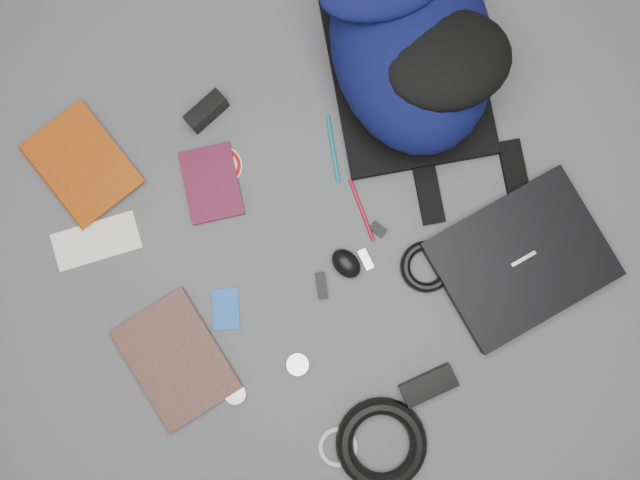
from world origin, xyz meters
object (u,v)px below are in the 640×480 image
compact_camera (206,111)px  mouse (346,263)px  laptop (521,259)px  dvd_case (212,183)px  backpack (412,45)px  comic_book (140,383)px  textbook_red (51,189)px  power_brick (428,385)px

compact_camera → mouse: compact_camera is taller
laptop → dvd_case: size_ratio=2.14×
backpack → dvd_case: backpack is taller
backpack → compact_camera: backpack is taller
comic_book → dvd_case: bearing=38.8°
backpack → compact_camera: bearing=-175.3°
backpack → dvd_case: 0.53m
backpack → dvd_case: (-0.52, -0.04, -0.10)m
laptop → dvd_case: 0.71m
dvd_case → compact_camera: compact_camera is taller
laptop → compact_camera: bearing=125.2°
textbook_red → dvd_case: bearing=-36.4°
backpack → mouse: size_ratio=7.19×
backpack → comic_book: bearing=-139.5°
compact_camera → mouse: 0.46m
power_brick → comic_book: bearing=155.0°
comic_book → power_brick: power_brick is taller
comic_book → compact_camera: 0.62m
laptop → textbook_red: bearing=142.0°
power_brick → mouse: bearing=99.4°
laptop → dvd_case: bearing=136.6°
mouse → power_brick: 0.32m
laptop → mouse: bearing=152.0°
backpack → laptop: size_ratio=1.49×
backpack → compact_camera: (-0.45, 0.11, -0.08)m
textbook_red → compact_camera: size_ratio=2.40×
laptop → textbook_red: laptop is taller
dvd_case → mouse: mouse is taller
laptop → compact_camera: (-0.46, 0.62, 0.01)m
laptop → mouse: mouse is taller
comic_book → dvd_case: comic_book is taller
compact_camera → power_brick: bearing=-93.7°
backpack → mouse: 0.49m
laptop → comic_book: laptop is taller
textbook_red → mouse: bearing=-52.8°
dvd_case → power_brick: power_brick is taller
comic_book → power_brick: bearing=-32.7°
textbook_red → power_brick: power_brick is taller
dvd_case → power_brick: 0.66m
backpack → dvd_case: bearing=-157.8°
backpack → mouse: bearing=-116.7°
compact_camera → mouse: (0.12, -0.45, -0.01)m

